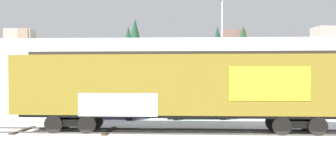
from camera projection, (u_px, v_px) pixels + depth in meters
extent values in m
plane|color=silver|center=(194.00, 132.00, 17.06)|extent=(260.00, 260.00, 0.00)
cube|color=#4C4742|center=(183.00, 134.00, 16.36)|extent=(60.00, 0.81, 0.08)
cube|color=#4C4742|center=(183.00, 129.00, 17.80)|extent=(60.00, 0.81, 0.08)
cube|color=#423323|center=(23.00, 130.00, 17.52)|extent=(0.27, 2.50, 0.07)
cube|color=#423323|center=(109.00, 131.00, 17.28)|extent=(0.27, 2.50, 0.07)
cube|color=olive|center=(183.00, 84.00, 17.03)|extent=(16.85, 3.02, 2.90)
cube|color=#2D2823|center=(183.00, 54.00, 17.00)|extent=(15.99, 0.59, 0.24)
cube|color=gold|center=(270.00, 84.00, 15.39)|extent=(3.70, 0.07, 1.59)
cube|color=silver|center=(118.00, 105.00, 15.78)|extent=(3.79, 0.07, 1.10)
cube|color=black|center=(183.00, 115.00, 17.06)|extent=(16.50, 1.75, 0.20)
cube|color=black|center=(75.00, 121.00, 17.37)|extent=(2.11, 1.29, 0.36)
cylinder|color=black|center=(53.00, 124.00, 16.69)|extent=(0.92, 0.13, 0.92)
cylinder|color=black|center=(64.00, 121.00, 18.13)|extent=(0.92, 0.13, 0.92)
cylinder|color=black|center=(87.00, 125.00, 16.60)|extent=(0.92, 0.13, 0.92)
cylinder|color=black|center=(95.00, 121.00, 18.04)|extent=(0.92, 0.13, 0.92)
cube|color=black|center=(295.00, 123.00, 16.77)|extent=(2.11, 1.29, 0.36)
cylinder|color=black|center=(282.00, 126.00, 16.10)|extent=(0.92, 0.13, 0.92)
cylinder|color=black|center=(274.00, 122.00, 17.54)|extent=(0.92, 0.13, 0.92)
cylinder|color=black|center=(318.00, 126.00, 16.01)|extent=(0.92, 0.13, 0.92)
cylinder|color=black|center=(307.00, 122.00, 17.45)|extent=(0.92, 0.13, 0.92)
cylinder|color=silver|center=(222.00, 51.00, 26.70)|extent=(0.12, 0.12, 9.91)
cube|color=silver|center=(184.00, 66.00, 89.01)|extent=(135.24, 33.96, 11.36)
cube|color=#8C725B|center=(20.00, 36.00, 80.31)|extent=(5.96, 4.22, 2.94)
cube|color=#9E9384|center=(20.00, 36.00, 80.30)|extent=(6.48, 4.91, 2.94)
cube|color=#9E9384|center=(325.00, 34.00, 77.35)|extent=(5.37, 5.26, 3.07)
cube|color=brown|center=(235.00, 36.00, 78.21)|extent=(5.94, 5.13, 2.36)
cone|color=#193D23|center=(128.00, 34.00, 82.02)|extent=(1.98, 1.98, 3.95)
cone|color=#193D23|center=(217.00, 34.00, 79.42)|extent=(1.81, 1.81, 3.61)
cone|color=#193D23|center=(243.00, 32.00, 75.33)|extent=(1.56, 1.56, 3.13)
cone|color=#193D23|center=(135.00, 29.00, 76.50)|extent=(2.45, 2.45, 4.91)
cube|color=navy|center=(110.00, 109.00, 22.55)|extent=(4.25, 1.75, 0.69)
cube|color=#2D333D|center=(106.00, 99.00, 22.55)|extent=(1.97, 1.56, 0.66)
cylinder|color=black|center=(133.00, 113.00, 23.32)|extent=(0.64, 0.22, 0.64)
cylinder|color=black|center=(129.00, 116.00, 21.69)|extent=(0.64, 0.22, 0.64)
cylinder|color=black|center=(92.00, 113.00, 23.42)|extent=(0.64, 0.22, 0.64)
cylinder|color=black|center=(85.00, 115.00, 21.79)|extent=(0.64, 0.22, 0.64)
cube|color=#1E5933|center=(198.00, 109.00, 22.81)|extent=(4.68, 2.16, 0.60)
cube|color=#2D333D|center=(197.00, 100.00, 22.79)|extent=(2.44, 1.83, 0.71)
cylinder|color=black|center=(218.00, 112.00, 23.74)|extent=(0.65, 0.26, 0.64)
cylinder|color=black|center=(223.00, 115.00, 21.95)|extent=(0.65, 0.26, 0.64)
cylinder|color=black|center=(175.00, 112.00, 23.68)|extent=(0.65, 0.26, 0.64)
cylinder|color=black|center=(176.00, 115.00, 21.89)|extent=(0.65, 0.26, 0.64)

